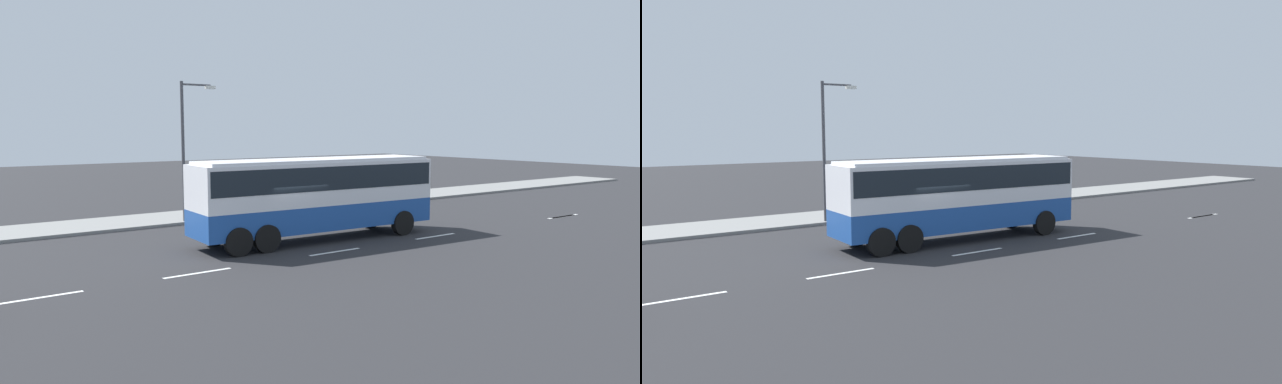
# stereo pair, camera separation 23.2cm
# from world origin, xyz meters

# --- Properties ---
(ground_plane) EXTENTS (120.00, 120.00, 0.00)m
(ground_plane) POSITION_xyz_m (0.00, 0.00, 0.00)
(ground_plane) COLOR #28282B
(sidewalk_curb) EXTENTS (80.00, 4.00, 0.15)m
(sidewalk_curb) POSITION_xyz_m (0.00, 9.00, 0.07)
(sidewalk_curb) COLOR gray
(sidewalk_curb) RESTS_ON ground_plane
(lane_centreline) EXTENTS (34.35, 0.16, 0.01)m
(lane_centreline) POSITION_xyz_m (1.26, -2.42, 0.00)
(lane_centreline) COLOR white
(lane_centreline) RESTS_ON ground_plane
(coach_bus) EXTENTS (10.99, 3.08, 3.49)m
(coach_bus) POSITION_xyz_m (1.55, 0.03, 2.16)
(coach_bus) COLOR #1E4C9E
(coach_bus) RESTS_ON ground_plane
(pedestrian_near_curb) EXTENTS (0.32, 0.32, 1.66)m
(pedestrian_near_curb) POSITION_xyz_m (7.03, 8.63, 1.11)
(pedestrian_near_curb) COLOR #38334C
(pedestrian_near_curb) RESTS_ON sidewalk_curb
(street_lamp) EXTENTS (1.86, 0.24, 6.90)m
(street_lamp) POSITION_xyz_m (-1.12, 7.33, 4.13)
(street_lamp) COLOR #47474C
(street_lamp) RESTS_ON sidewalk_curb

